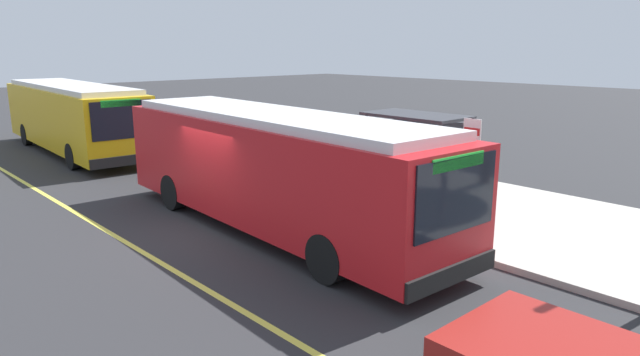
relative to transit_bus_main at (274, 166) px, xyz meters
The scene contains 9 objects.
ground_plane 2.18m from the transit_bus_main, 136.41° to the right, with size 120.00×120.00×0.00m, color #2B2B2D.
sidewalk_curb 5.33m from the transit_bus_main, 101.98° to the left, with size 44.00×6.40×0.15m, color #B7B2A8.
lane_stripe_center 3.74m from the transit_bus_main, 108.27° to the right, with size 36.00×0.14×0.01m, color #E0D64C.
transit_bus_main is the anchor object (origin of this frame).
transit_bus_second 14.12m from the transit_bus_main, behind, with size 11.58×3.09×2.95m.
bus_shelter 4.64m from the transit_bus_main, 81.52° to the left, with size 2.90×1.60×2.48m.
waiting_bench 4.81m from the transit_bus_main, 77.46° to the left, with size 1.60×0.48×0.95m.
route_sign_post 4.68m from the transit_bus_main, 33.54° to the left, with size 0.44×0.08×2.80m.
pedestrian_commuter 3.17m from the transit_bus_main, 94.67° to the left, with size 0.24×0.40×1.69m.
Camera 1 is at (11.80, -7.26, 4.47)m, focal length 31.55 mm.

